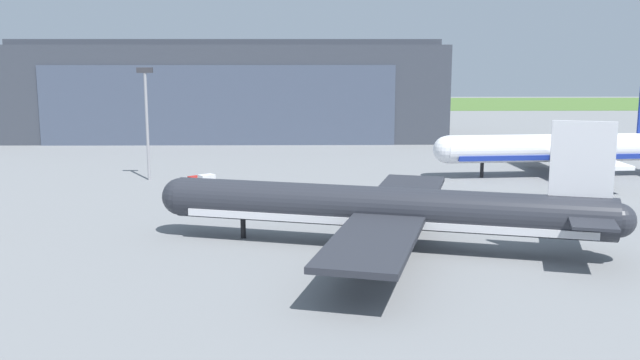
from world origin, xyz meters
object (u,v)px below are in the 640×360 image
Objects in this scene: airliner_near_right at (384,209)px; airliner_far_left at (557,149)px; maintenance_hangar at (226,90)px; pushback_tractor at (202,181)px; apron_light_mast at (147,114)px.

airliner_far_left is at bearing 52.47° from airliner_near_right.
maintenance_hangar is 2.42× the size of airliner_far_left.
maintenance_hangar reaches higher than pushback_tractor.
airliner_far_left is (57.78, -52.87, -6.06)m from maintenance_hangar.
pushback_tractor is (-54.31, -9.81, -3.18)m from airliner_far_left.
maintenance_hangar is at bearing 84.13° from apron_light_mast.
airliner_near_right is 50.35m from apron_light_mast.
apron_light_mast reaches higher than airliner_far_left.
maintenance_hangar is 55.70m from apron_light_mast.
maintenance_hangar reaches higher than airliner_near_right.
airliner_near_right reaches higher than pushback_tractor.
airliner_near_right is 51.48m from airliner_far_left.
apron_light_mast is at bearing 129.99° from airliner_near_right.
maintenance_hangar is 19.68× the size of pushback_tractor.
pushback_tractor is 14.77m from apron_light_mast.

